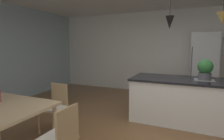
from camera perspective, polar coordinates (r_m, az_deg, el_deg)
name	(u,v)px	position (r m, az deg, el deg)	size (l,w,h in m)	color
ground_plane	(152,140)	(3.32, 12.62, -21.00)	(10.00, 8.40, 0.04)	brown
wall_back_kitchen	(173,53)	(6.16, 18.81, 5.20)	(10.00, 0.12, 2.70)	silver
chair_kitchen_end	(59,138)	(2.36, -16.37, -20.04)	(0.41, 0.41, 0.87)	tan
chair_far_right	(55,106)	(3.49, -17.75, -10.87)	(0.42, 0.42, 0.87)	tan
kitchen_island	(190,101)	(4.02, 23.54, -8.91)	(2.36, 0.97, 0.91)	white
refrigerator	(203,67)	(5.78, 27.00, 0.86)	(0.72, 0.67, 1.94)	silver
pendant_over_island_main	(170,22)	(3.92, 17.84, 14.18)	(0.17, 0.17, 0.80)	black
pendant_over_island_aux	(223,18)	(3.93, 31.71, 13.90)	(0.22, 0.22, 0.74)	black
potted_plant_on_island	(205,69)	(3.90, 27.47, 0.24)	(0.28, 0.28, 0.41)	#4C4C51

